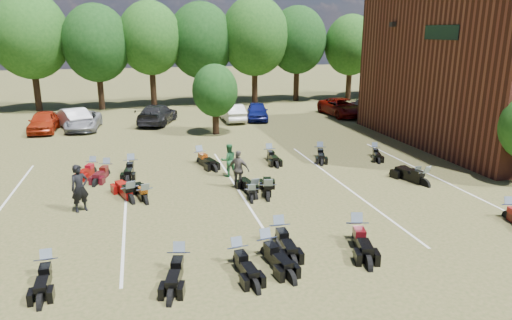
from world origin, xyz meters
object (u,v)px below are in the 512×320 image
object	(u,v)px
motorcycle_0	(48,277)
motorcycle_14	(107,175)
person_grey	(239,170)
car_0	(43,122)
car_4	(257,111)
person_green	(229,160)
person_black	(80,188)
motorcycle_7	(131,202)
motorcycle_3	(266,256)

from	to	relation	value
motorcycle_0	motorcycle_14	xyz separation A→B (m)	(1.12, 10.02, 0.00)
person_grey	motorcycle_0	distance (m)	9.71
car_0	motorcycle_14	size ratio (longest dim) A/B	1.99
motorcycle_0	motorcycle_14	size ratio (longest dim) A/B	0.97
car_4	person_green	world-z (taller)	person_green
car_4	person_green	size ratio (longest dim) A/B	2.47
person_black	person_grey	distance (m)	6.90
motorcycle_0	car_0	bearing A→B (deg)	97.67
car_0	car_4	size ratio (longest dim) A/B	1.06
person_green	motorcycle_0	distance (m)	10.99
person_black	car_0	bearing A→B (deg)	76.09
motorcycle_7	person_green	bearing A→B (deg)	-170.32
person_grey	motorcycle_0	xyz separation A→B (m)	(-7.21, -6.44, -0.90)
car_0	motorcycle_0	size ratio (longest dim) A/B	2.06
motorcycle_14	car_4	bearing A→B (deg)	64.76
person_black	person_green	xyz separation A→B (m)	(6.70, 3.09, -0.14)
motorcycle_3	person_green	bearing A→B (deg)	77.38
motorcycle_3	motorcycle_7	size ratio (longest dim) A/B	0.94
car_4	person_grey	xyz separation A→B (m)	(-5.13, -16.39, 0.19)
car_0	person_black	size ratio (longest dim) A/B	2.25
car_4	motorcycle_0	world-z (taller)	car_4
car_0	motorcycle_14	bearing A→B (deg)	-67.46
motorcycle_0	person_green	bearing A→B (deg)	47.26
car_0	motorcycle_3	distance (m)	24.82
person_black	motorcycle_7	distance (m)	2.23
car_0	car_4	xyz separation A→B (m)	(16.22, 0.74, -0.04)
person_green	motorcycle_7	size ratio (longest dim) A/B	0.68
car_0	motorcycle_3	bearing A→B (deg)	-64.87
person_green	person_grey	distance (m)	1.90
person_black	motorcycle_14	distance (m)	4.92
car_4	person_green	distance (m)	15.41
car_0	person_grey	xyz separation A→B (m)	(11.10, -15.65, 0.15)
motorcycle_0	person_grey	bearing A→B (deg)	39.48
person_grey	car_0	bearing A→B (deg)	-17.58
person_grey	motorcycle_3	bearing A→B (deg)	122.31
motorcycle_14	person_grey	bearing A→B (deg)	-14.47
car_4	motorcycle_7	size ratio (longest dim) A/B	1.69
motorcycle_3	motorcycle_7	distance (m)	7.50
person_green	motorcycle_7	bearing A→B (deg)	21.91
motorcycle_3	motorcycle_7	xyz separation A→B (m)	(-4.30, 6.15, 0.00)
car_4	person_black	world-z (taller)	person_black
person_black	motorcycle_0	bearing A→B (deg)	-122.76
motorcycle_0	motorcycle_7	xyz separation A→B (m)	(2.34, 5.78, 0.00)
person_green	motorcycle_14	world-z (taller)	person_green
car_0	car_4	world-z (taller)	car_0
person_black	person_grey	xyz separation A→B (m)	(6.80, 1.20, -0.08)
person_grey	motorcycle_7	xyz separation A→B (m)	(-4.87, -0.66, -0.90)
person_green	person_grey	world-z (taller)	person_grey
motorcycle_3	motorcycle_14	bearing A→B (deg)	108.44
car_4	motorcycle_0	size ratio (longest dim) A/B	1.94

